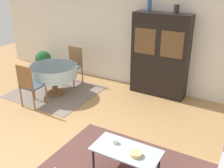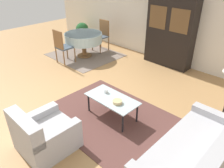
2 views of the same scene
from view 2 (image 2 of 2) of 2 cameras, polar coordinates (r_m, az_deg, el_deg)
The scene contains 14 objects.
ground_plane at distance 4.97m, azimuth -11.55°, elevation -4.83°, with size 14.00×14.00×0.00m, color tan.
wall_back at distance 6.96m, azimuth 13.29°, elevation 17.00°, with size 10.00×0.06×2.70m.
area_rug at distance 4.40m, azimuth 0.13°, elevation -9.08°, with size 2.72×1.92×0.01m.
dining_rug at distance 7.47m, azimuth -7.01°, elevation 7.57°, with size 2.09×1.90×0.01m.
couch at distance 3.51m, azimuth 20.96°, elevation -17.49°, with size 0.90×1.98×0.81m.
armchair at distance 3.79m, azimuth -17.38°, elevation -12.56°, with size 0.82×0.85×0.78m.
coffee_table at distance 4.25m, azimuth 0.00°, elevation -4.22°, with size 1.05×0.53×0.43m.
display_cabinet at distance 6.60m, azimuth 15.03°, elevation 13.29°, with size 1.40×0.41×2.06m.
dining_table at distance 7.19m, azimuth -7.47°, elevation 11.83°, with size 1.20×1.20×0.76m.
dining_chair_near at distance 6.74m, azimuth -12.94°, elevation 9.92°, with size 0.44×0.44×1.03m.
dining_chair_far at distance 7.71m, azimuth -2.61°, elevation 13.03°, with size 0.44×0.44×1.03m.
cup at distance 4.38m, azimuth -1.60°, elevation -1.83°, with size 0.08×0.08×0.08m.
bowl at distance 4.07m, azimuth 1.41°, elevation -4.68°, with size 0.18×0.18×0.06m.
potted_plant at distance 8.85m, azimuth -7.77°, elevation 13.60°, with size 0.49×0.49×0.71m.
Camera 2 is at (3.52, -2.21, 2.73)m, focal length 35.00 mm.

